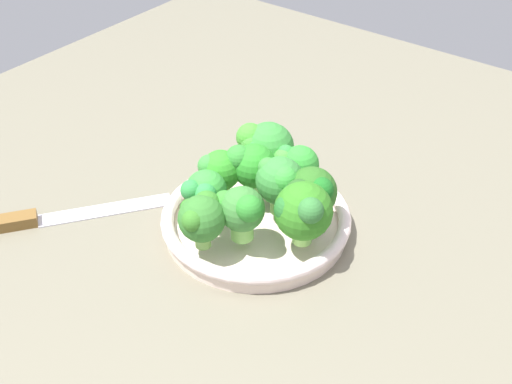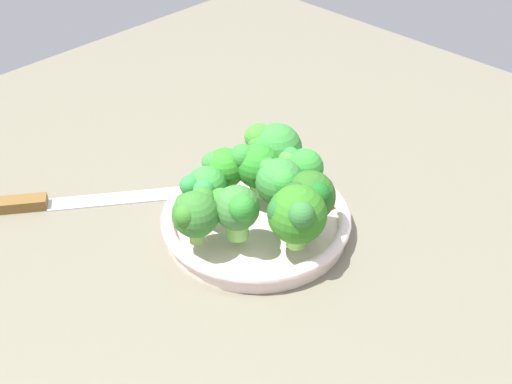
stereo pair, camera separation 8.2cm
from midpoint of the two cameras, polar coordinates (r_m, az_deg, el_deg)
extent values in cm
cube|color=#6E6957|center=(83.22, -2.14, -5.72)|extent=(130.00, 130.00, 2.50)
cylinder|color=beige|center=(85.05, -2.76, -2.95)|extent=(22.51, 22.51, 1.31)
torus|color=silver|center=(84.13, -2.78, -2.19)|extent=(23.45, 23.45, 1.60)
cylinder|color=#94CF65|center=(81.66, 1.71, -1.83)|extent=(2.30, 2.30, 2.18)
sphere|color=#2B651F|center=(79.81, 1.74, -0.11)|extent=(6.05, 6.05, 6.05)
sphere|color=#19651D|center=(77.90, 2.44, 0.07)|extent=(3.02, 3.02, 3.02)
sphere|color=#275720|center=(77.92, 0.67, -0.25)|extent=(3.48, 3.48, 3.48)
sphere|color=#29622A|center=(78.38, 0.43, -0.47)|extent=(3.61, 3.61, 3.61)
cylinder|color=#82B560|center=(86.34, 0.90, 0.68)|extent=(1.98, 1.98, 2.42)
sphere|color=green|center=(84.75, 0.92, 2.20)|extent=(4.84, 4.84, 4.84)
sphere|color=#318938|center=(84.78, -0.25, 3.15)|extent=(2.18, 2.18, 2.18)
sphere|color=#408B35|center=(84.62, -0.44, 2.66)|extent=(2.72, 2.72, 2.72)
cylinder|color=#89C45E|center=(82.86, -0.86, -0.96)|extent=(2.23, 2.23, 2.66)
sphere|color=#368337|center=(80.95, -0.88, 0.85)|extent=(5.84, 5.84, 5.84)
sphere|color=green|center=(79.18, -0.34, 0.84)|extent=(3.36, 3.36, 3.36)
sphere|color=#348B3B|center=(82.18, -0.98, 1.79)|extent=(3.02, 3.02, 3.02)
sphere|color=#388A34|center=(80.82, -1.90, 1.96)|extent=(2.41, 2.41, 2.41)
cylinder|color=#94D565|center=(78.57, 0.90, -3.61)|extent=(2.28, 2.28, 2.22)
sphere|color=#307A1F|center=(76.49, 0.93, -1.71)|extent=(6.74, 6.74, 6.74)
sphere|color=#307231|center=(73.80, 1.50, -1.59)|extent=(2.95, 2.95, 2.95)
sphere|color=#256927|center=(75.34, -0.53, -1.70)|extent=(3.41, 3.41, 3.41)
cylinder|color=#90D46F|center=(85.90, -2.89, 0.42)|extent=(2.07, 2.07, 2.43)
sphere|color=#2B8826|center=(84.16, -2.95, 2.09)|extent=(5.57, 5.57, 5.57)
sphere|color=#32862F|center=(83.56, -4.26, 2.73)|extent=(3.32, 3.32, 3.32)
sphere|color=#2D7B36|center=(84.13, -4.29, 2.57)|extent=(2.80, 2.80, 2.80)
cylinder|color=#8EC362|center=(89.59, -1.59, 1.95)|extent=(2.16, 2.16, 1.89)
sphere|color=#358735|center=(87.87, -1.62, 3.62)|extent=(6.68, 6.68, 6.68)
sphere|color=#328B37|center=(86.48, -2.64, 3.35)|extent=(3.25, 3.25, 3.25)
sphere|color=#3F8A31|center=(86.99, -3.03, 3.92)|extent=(3.03, 3.03, 3.03)
sphere|color=#40942E|center=(87.56, -3.16, 4.49)|extent=(3.68, 3.68, 3.68)
cylinder|color=#85B75D|center=(82.98, -6.92, -1.46)|extent=(2.28, 2.28, 2.09)
sphere|color=green|center=(81.37, -7.06, 0.02)|extent=(5.01, 5.01, 5.01)
sphere|color=#2E8A3E|center=(79.93, -8.37, 0.05)|extent=(2.48, 2.48, 2.48)
sphere|color=#2F8C40|center=(79.41, -7.19, -0.31)|extent=(2.70, 2.70, 2.70)
sphere|color=green|center=(79.87, -7.55, -0.53)|extent=(2.09, 2.09, 2.09)
cylinder|color=#7FB854|center=(78.63, -7.44, -3.95)|extent=(1.82, 1.82, 2.18)
sphere|color=#33742B|center=(76.83, -7.60, -2.33)|extent=(5.41, 5.41, 5.41)
sphere|color=#317426|center=(77.32, -8.59, -1.45)|extent=(2.22, 2.22, 2.22)
sphere|color=#337524|center=(75.27, -8.36, -2.50)|extent=(2.61, 2.61, 2.61)
sphere|color=#337926|center=(77.35, -7.16, -1.17)|extent=(3.22, 3.22, 3.22)
cylinder|color=#79C357|center=(79.27, -4.12, -3.21)|extent=(2.68, 2.68, 2.40)
sphere|color=#397A33|center=(77.44, -4.21, -1.54)|extent=(5.30, 5.30, 5.30)
sphere|color=#33872B|center=(77.85, -5.62, -1.02)|extent=(2.91, 2.91, 2.91)
sphere|color=#2C842A|center=(75.52, -3.83, -1.44)|extent=(3.10, 3.10, 3.10)
cylinder|color=#7AB74F|center=(86.02, -5.60, 0.23)|extent=(2.14, 2.14, 2.17)
sphere|color=#318E26|center=(84.45, -5.71, 1.73)|extent=(5.07, 5.07, 5.07)
sphere|color=#388937|center=(84.05, -6.73, 2.08)|extent=(2.82, 2.82, 2.82)
sphere|color=#317F35|center=(84.15, -4.72, 1.93)|extent=(2.39, 2.39, 2.39)
sphere|color=#388231|center=(83.79, -4.60, 2.24)|extent=(2.71, 2.71, 2.71)
cube|color=silver|center=(91.39, -14.94, -1.52)|extent=(15.20, 12.22, 0.40)
camera|label=1|loc=(0.04, -92.86, -2.11)|focal=48.03mm
camera|label=2|loc=(0.04, 87.14, 2.11)|focal=48.03mm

